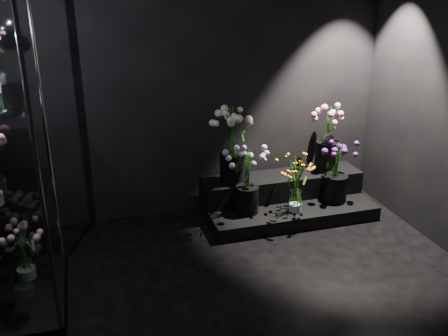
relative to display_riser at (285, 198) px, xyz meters
name	(u,v)px	position (x,y,z in m)	size (l,w,h in m)	color
floor	(258,325)	(-0.90, -1.66, -0.16)	(4.00, 4.00, 0.00)	black
wall_back	(192,80)	(-0.90, 0.34, 1.24)	(4.00, 4.00, 0.00)	black
display_riser	(285,198)	(0.00, 0.00, 0.00)	(1.72, 0.77, 0.38)	black
bouquet_orange_bells	(296,184)	(-0.01, -0.28, 0.28)	(0.34, 0.34, 0.57)	white
bouquet_lilac	(247,176)	(-0.49, -0.17, 0.37)	(0.43, 0.43, 0.67)	black
bouquet_purple	(336,168)	(0.48, -0.17, 0.35)	(0.41, 0.41, 0.67)	black
bouquet_cream_roses	(233,140)	(-0.56, 0.08, 0.67)	(0.47, 0.47, 0.77)	black
bouquet_pink_roses	(328,135)	(0.50, 0.09, 0.62)	(0.46, 0.46, 0.70)	black
bouquet_case_base_pink	(23,249)	(-2.52, -0.72, 0.21)	(0.31, 0.31, 0.50)	white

